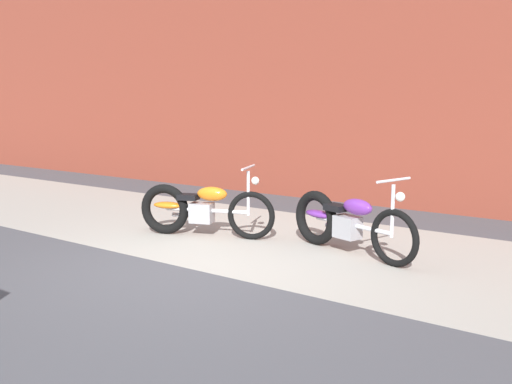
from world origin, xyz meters
name	(u,v)px	position (x,y,z in m)	size (l,w,h in m)	color
ground_plane	(186,268)	(0.00, 0.00, 0.00)	(80.00, 80.00, 0.00)	#47474C
sidewalk_slab	(270,238)	(0.00, 1.75, 0.00)	(36.00, 3.50, 0.01)	#9E998E
brick_building_wall	(376,63)	(0.00, 5.20, 2.62)	(36.00, 0.50, 5.23)	brown
motorcycle_orange	(197,209)	(-0.94, 1.27, 0.40)	(1.92, 0.89, 1.03)	black
motorcycle_purple	(343,221)	(1.15, 1.68, 0.40)	(1.95, 0.81, 1.03)	black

